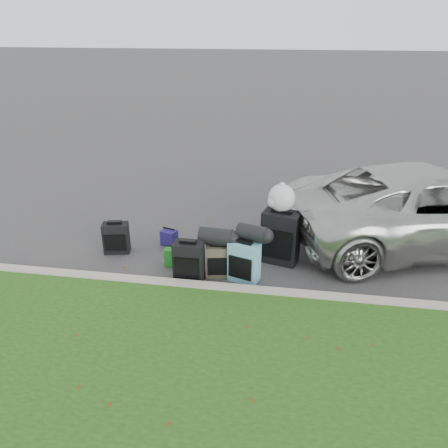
# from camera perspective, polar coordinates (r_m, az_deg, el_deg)

# --- Properties ---
(ground) EXTENTS (120.00, 120.00, 0.00)m
(ground) POSITION_cam_1_polar(r_m,az_deg,el_deg) (7.14, 0.54, -4.73)
(ground) COLOR #383535
(ground) RESTS_ON ground
(curb) EXTENTS (120.00, 0.18, 0.15)m
(curb) POSITION_cam_1_polar(r_m,az_deg,el_deg) (6.25, -0.83, -8.61)
(curb) COLOR #9E937F
(curb) RESTS_ON ground
(suv) EXTENTS (5.33, 3.53, 1.36)m
(suv) POSITION_cam_1_polar(r_m,az_deg,el_deg) (8.17, 25.58, 1.96)
(suv) COLOR #B7B7B2
(suv) RESTS_ON ground
(suitcase_small_black) EXTENTS (0.46, 0.31, 0.52)m
(suitcase_small_black) POSITION_cam_1_polar(r_m,az_deg,el_deg) (7.48, -13.90, -1.78)
(suitcase_small_black) COLOR black
(suitcase_small_black) RESTS_ON ground
(suitcase_large_black_left) EXTENTS (0.44, 0.27, 0.63)m
(suitcase_large_black_left) POSITION_cam_1_polar(r_m,az_deg,el_deg) (6.47, -4.62, -4.95)
(suitcase_large_black_left) COLOR black
(suitcase_large_black_left) RESTS_ON ground
(suitcase_olive) EXTENTS (0.41, 0.30, 0.51)m
(suitcase_olive) POSITION_cam_1_polar(r_m,az_deg,el_deg) (6.60, -0.78, -4.83)
(suitcase_olive) COLOR #383425
(suitcase_olive) RESTS_ON ground
(suitcase_teal) EXTENTS (0.49, 0.38, 0.62)m
(suitcase_teal) POSITION_cam_1_polar(r_m,az_deg,el_deg) (6.47, 2.64, -4.95)
(suitcase_teal) COLOR teal
(suitcase_teal) RESTS_ON ground
(suitcase_large_black_right) EXTENTS (0.64, 0.48, 0.86)m
(suitcase_large_black_right) POSITION_cam_1_polar(r_m,az_deg,el_deg) (6.98, 7.40, -1.71)
(suitcase_large_black_right) COLOR black
(suitcase_large_black_right) RESTS_ON ground
(tote_green) EXTENTS (0.26, 0.21, 0.29)m
(tote_green) POSITION_cam_1_polar(r_m,az_deg,el_deg) (6.99, -6.58, -4.23)
(tote_green) COLOR #1D8323
(tote_green) RESTS_ON ground
(tote_navy) EXTENTS (0.30, 0.26, 0.27)m
(tote_navy) POSITION_cam_1_polar(r_m,az_deg,el_deg) (7.61, -7.16, -1.78)
(tote_navy) COLOR navy
(tote_navy) RESTS_ON ground
(duffel_left) EXTENTS (0.51, 0.30, 0.26)m
(duffel_left) POSITION_cam_1_polar(r_m,az_deg,el_deg) (6.46, -1.09, -1.66)
(duffel_left) COLOR black
(duffel_left) RESTS_ON suitcase_olive
(duffel_right) EXTENTS (0.48, 0.36, 0.24)m
(duffel_right) POSITION_cam_1_polar(r_m,az_deg,el_deg) (6.35, 3.70, -1.17)
(duffel_right) COLOR black
(duffel_right) RESTS_ON suitcase_teal
(trash_bag) EXTENTS (0.42, 0.42, 0.42)m
(trash_bag) POSITION_cam_1_polar(r_m,az_deg,el_deg) (6.78, 7.53, 3.37)
(trash_bag) COLOR silver
(trash_bag) RESTS_ON suitcase_large_black_right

